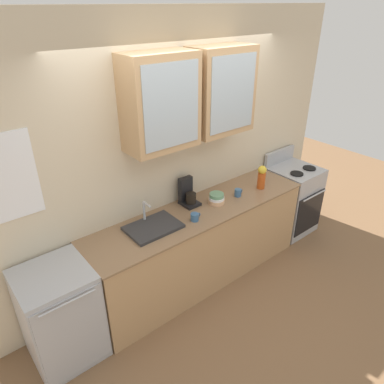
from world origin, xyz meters
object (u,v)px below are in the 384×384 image
object	(u,v)px
stove_range	(291,199)
coffee_maker	(188,194)
cup_near_bowls	(238,193)
vase	(262,177)
sink_faucet	(153,227)
dishwasher	(61,315)
cup_near_sink	(195,217)
bowl_stack	(216,199)

from	to	relation	value
stove_range	coffee_maker	distance (m)	1.73
stove_range	cup_near_bowls	xyz separation A→B (m)	(-1.10, -0.04, 0.49)
stove_range	vase	size ratio (longest dim) A/B	3.89
stove_range	sink_faucet	size ratio (longest dim) A/B	2.16
stove_range	dishwasher	world-z (taller)	stove_range
cup_near_bowls	cup_near_sink	bearing A→B (deg)	-173.34
cup_near_sink	dishwasher	bearing A→B (deg)	175.34
cup_near_sink	cup_near_bowls	world-z (taller)	cup_near_bowls
stove_range	coffee_maker	xyz separation A→B (m)	(-1.63, 0.19, 0.55)
sink_faucet	cup_near_bowls	size ratio (longest dim) A/B	4.66
bowl_stack	cup_near_bowls	xyz separation A→B (m)	(0.29, -0.04, -0.01)
cup_near_bowls	vase	bearing A→B (deg)	-5.19
bowl_stack	dishwasher	xyz separation A→B (m)	(-1.78, -0.00, -0.50)
bowl_stack	cup_near_bowls	distance (m)	0.29
vase	cup_near_bowls	bearing A→B (deg)	174.81
cup_near_bowls	dishwasher	distance (m)	2.13
stove_range	coffee_maker	size ratio (longest dim) A/B	3.73
bowl_stack	vase	size ratio (longest dim) A/B	0.63
cup_near_sink	coffee_maker	bearing A→B (deg)	62.70
stove_range	coffee_maker	bearing A→B (deg)	173.46
stove_range	cup_near_bowls	world-z (taller)	stove_range
sink_faucet	cup_near_sink	world-z (taller)	sink_faucet
stove_range	sink_faucet	distance (m)	2.23
cup_near_bowls	bowl_stack	bearing A→B (deg)	172.54
cup_near_sink	coffee_maker	size ratio (longest dim) A/B	0.39
cup_near_sink	cup_near_bowls	distance (m)	0.69
sink_faucet	cup_near_bowls	world-z (taller)	sink_faucet
bowl_stack	sink_faucet	bearing A→B (deg)	178.12
dishwasher	vase	bearing A→B (deg)	-1.52
dishwasher	cup_near_sink	bearing A→B (deg)	-4.66
vase	dishwasher	xyz separation A→B (m)	(-2.41, 0.06, -0.60)
stove_range	vase	xyz separation A→B (m)	(-0.76, -0.07, 0.59)
bowl_stack	coffee_maker	distance (m)	0.31
vase	cup_near_bowls	distance (m)	0.36
stove_range	bowl_stack	world-z (taller)	stove_range
sink_faucet	stove_range	bearing A→B (deg)	-0.70
bowl_stack	vase	xyz separation A→B (m)	(0.63, -0.07, 0.09)
vase	dishwasher	bearing A→B (deg)	178.48
vase	cup_near_bowls	xyz separation A→B (m)	(-0.34, 0.03, -0.10)
cup_near_bowls	sink_faucet	bearing A→B (deg)	176.63
dishwasher	coffee_maker	size ratio (longest dim) A/B	3.11
cup_near_sink	cup_near_bowls	xyz separation A→B (m)	(0.69, 0.08, 0.00)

